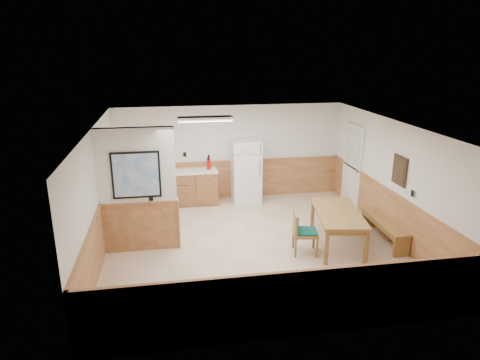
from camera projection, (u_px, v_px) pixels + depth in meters
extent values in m
plane|color=beige|center=(252.00, 245.00, 8.89)|extent=(6.00, 6.00, 0.00)
cube|color=white|center=(253.00, 126.00, 8.14)|extent=(6.00, 6.00, 0.02)
cube|color=white|center=(230.00, 152.00, 11.34)|extent=(6.00, 0.02, 2.50)
cube|color=white|center=(392.00, 180.00, 9.00)|extent=(0.02, 6.00, 2.50)
cube|color=white|center=(96.00, 196.00, 8.03)|extent=(0.02, 6.00, 2.50)
cube|color=tan|center=(231.00, 180.00, 11.54)|extent=(6.00, 0.04, 1.00)
cube|color=tan|center=(387.00, 213.00, 9.23)|extent=(0.04, 6.00, 1.00)
cube|color=tan|center=(101.00, 233.00, 8.26)|extent=(0.04, 6.00, 1.00)
cube|color=white|center=(136.00, 166.00, 8.19)|extent=(1.50, 0.15, 1.50)
cube|color=tan|center=(140.00, 226.00, 8.56)|extent=(1.50, 0.17, 1.00)
cube|color=black|center=(136.00, 175.00, 8.15)|extent=(0.92, 0.03, 0.92)
cube|color=white|center=(136.00, 175.00, 8.13)|extent=(0.84, 0.01, 0.84)
cube|color=brown|center=(190.00, 188.00, 11.10)|extent=(1.40, 0.60, 0.86)
cube|color=brown|center=(132.00, 191.00, 10.86)|extent=(0.06, 0.60, 0.86)
cube|color=brown|center=(162.00, 189.00, 10.98)|extent=(0.06, 0.60, 0.86)
cube|color=#F2E9CB|center=(174.00, 172.00, 10.90)|extent=(2.20, 0.60, 0.04)
cube|color=#F2E9CB|center=(174.00, 166.00, 11.16)|extent=(2.20, 0.02, 0.10)
cube|color=white|center=(352.00, 167.00, 10.85)|extent=(0.05, 1.02, 2.15)
cube|color=white|center=(352.00, 167.00, 10.85)|extent=(0.04, 0.90, 2.05)
cube|color=silver|center=(353.00, 146.00, 10.69)|extent=(0.02, 0.76, 0.80)
cube|color=white|center=(149.00, 145.00, 10.89)|extent=(0.80, 0.03, 1.00)
cube|color=white|center=(149.00, 145.00, 10.87)|extent=(0.70, 0.01, 0.90)
cube|color=#362415|center=(400.00, 170.00, 8.63)|extent=(0.03, 0.50, 0.60)
cube|color=black|center=(399.00, 170.00, 8.62)|extent=(0.01, 0.42, 0.52)
cube|color=white|center=(205.00, 119.00, 9.25)|extent=(1.20, 0.30, 0.08)
cube|color=white|center=(205.00, 121.00, 9.26)|extent=(1.15, 0.25, 0.01)
cube|color=white|center=(246.00, 171.00, 11.18)|extent=(0.74, 0.71, 1.65)
cube|color=silver|center=(260.00, 148.00, 10.68)|extent=(0.03, 0.02, 0.21)
cube|color=silver|center=(260.00, 168.00, 10.83)|extent=(0.03, 0.02, 0.39)
cube|color=olive|center=(338.00, 213.00, 8.64)|extent=(1.14, 1.85, 0.05)
cube|color=olive|center=(338.00, 216.00, 8.66)|extent=(1.02, 1.73, 0.10)
cube|color=olive|center=(327.00, 248.00, 7.98)|extent=(0.08, 0.08, 0.70)
cube|color=olive|center=(312.00, 215.00, 9.51)|extent=(0.08, 0.08, 0.70)
cube|color=olive|center=(366.00, 248.00, 7.98)|extent=(0.08, 0.08, 0.70)
cube|color=olive|center=(346.00, 215.00, 9.51)|extent=(0.08, 0.08, 0.70)
cube|color=olive|center=(385.00, 222.00, 8.97)|extent=(0.39, 1.60, 0.05)
cube|color=olive|center=(402.00, 247.00, 8.34)|extent=(0.33, 0.07, 0.40)
cube|color=olive|center=(368.00, 218.00, 9.74)|extent=(0.33, 0.07, 0.40)
cube|color=olive|center=(305.00, 233.00, 8.44)|extent=(0.55, 0.55, 0.06)
cube|color=#0E483C|center=(305.00, 231.00, 8.42)|extent=(0.51, 0.51, 0.03)
cube|color=olive|center=(295.00, 222.00, 8.37)|extent=(0.14, 0.48, 0.40)
cube|color=#0E483C|center=(285.00, 222.00, 8.37)|extent=(0.10, 0.41, 0.34)
cube|color=olive|center=(296.00, 248.00, 8.31)|extent=(0.05, 0.05, 0.39)
cube|color=olive|center=(293.00, 239.00, 8.70)|extent=(0.05, 0.05, 0.39)
cube|color=olive|center=(317.00, 248.00, 8.30)|extent=(0.05, 0.05, 0.39)
cube|color=olive|center=(314.00, 239.00, 8.70)|extent=(0.05, 0.05, 0.39)
cylinder|color=#BF0D0A|center=(209.00, 163.00, 11.01)|extent=(0.11, 0.11, 0.32)
cylinder|color=black|center=(209.00, 156.00, 10.95)|extent=(0.05, 0.05, 0.07)
cylinder|color=green|center=(151.00, 167.00, 10.80)|extent=(0.10, 0.10, 0.24)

